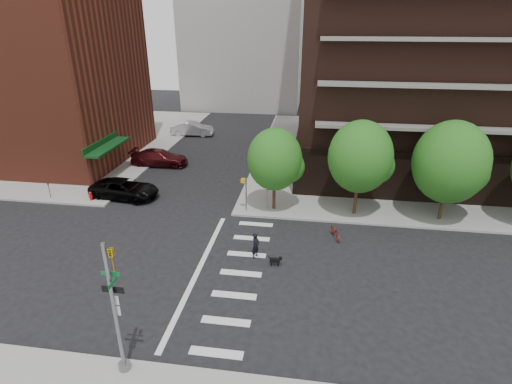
% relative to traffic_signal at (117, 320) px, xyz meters
% --- Properties ---
extents(ground, '(120.00, 120.00, 0.00)m').
position_rel_traffic_signal_xyz_m(ground, '(0.47, 7.49, -2.70)').
color(ground, black).
rests_on(ground, ground).
extents(sidewalk_ne, '(39.00, 33.00, 0.15)m').
position_rel_traffic_signal_xyz_m(sidewalk_ne, '(20.97, 30.99, -2.62)').
color(sidewalk_ne, gray).
rests_on(sidewalk_ne, ground).
extents(sidewalk_nw, '(31.00, 33.00, 0.15)m').
position_rel_traffic_signal_xyz_m(sidewalk_nw, '(-24.03, 30.99, -2.62)').
color(sidewalk_nw, gray).
rests_on(sidewalk_nw, ground).
extents(crosswalk, '(3.85, 13.00, 0.01)m').
position_rel_traffic_signal_xyz_m(crosswalk, '(2.68, 7.49, -2.69)').
color(crosswalk, silver).
rests_on(crosswalk, ground).
extents(midrise_nw, '(21.40, 15.50, 20.00)m').
position_rel_traffic_signal_xyz_m(midrise_nw, '(-21.53, 25.49, 7.45)').
color(midrise_nw, maroon).
rests_on(midrise_nw, sidewalk_nw).
extents(tree_a, '(4.00, 4.00, 5.90)m').
position_rel_traffic_signal_xyz_m(tree_a, '(4.47, 15.99, 1.35)').
color(tree_a, '#301E11').
rests_on(tree_a, sidewalk_ne).
extents(tree_b, '(4.50, 4.50, 6.65)m').
position_rel_traffic_signal_xyz_m(tree_b, '(10.47, 15.99, 1.85)').
color(tree_b, '#301E11').
rests_on(tree_b, sidewalk_ne).
extents(tree_c, '(5.00, 5.00, 6.80)m').
position_rel_traffic_signal_xyz_m(tree_c, '(16.47, 15.99, 1.75)').
color(tree_c, '#301E11').
rests_on(tree_c, sidewalk_ne).
extents(traffic_signal, '(0.90, 0.75, 6.00)m').
position_rel_traffic_signal_xyz_m(traffic_signal, '(0.00, 0.00, 0.00)').
color(traffic_signal, slate).
rests_on(traffic_signal, sidewalk_s).
extents(pedestrian_signal, '(2.18, 0.67, 2.60)m').
position_rel_traffic_signal_xyz_m(pedestrian_signal, '(2.79, 15.42, -0.84)').
color(pedestrian_signal, slate).
rests_on(pedestrian_signal, sidewalk_ne).
extents(fire_hydrant, '(0.24, 0.24, 0.73)m').
position_rel_traffic_signal_xyz_m(fire_hydrant, '(-10.03, 15.29, -2.15)').
color(fire_hydrant, '#A50C0C').
rests_on(fire_hydrant, sidewalk_nw).
extents(parking_meter, '(0.10, 0.08, 1.32)m').
position_rel_traffic_signal_xyz_m(parking_meter, '(-13.53, 15.29, -1.74)').
color(parking_meter, black).
rests_on(parking_meter, sidewalk_nw).
extents(parked_car_black, '(3.04, 5.71, 1.53)m').
position_rel_traffic_signal_xyz_m(parked_car_black, '(-7.73, 16.49, -1.93)').
color(parked_car_black, black).
rests_on(parked_car_black, ground).
extents(parked_car_maroon, '(2.51, 5.65, 1.61)m').
position_rel_traffic_signal_xyz_m(parked_car_maroon, '(-7.73, 24.28, -1.89)').
color(parked_car_maroon, '#410E10').
rests_on(parked_car_maroon, ground).
extents(parked_car_silver, '(2.26, 5.32, 1.71)m').
position_rel_traffic_signal_xyz_m(parked_car_silver, '(-7.73, 35.38, -1.85)').
color(parked_car_silver, silver).
rests_on(parked_car_silver, ground).
extents(scooter, '(1.08, 1.84, 0.91)m').
position_rel_traffic_signal_xyz_m(scooter, '(8.96, 12.37, -2.24)').
color(scooter, maroon).
rests_on(scooter, ground).
extents(dog_walker, '(0.71, 0.60, 1.64)m').
position_rel_traffic_signal_xyz_m(dog_walker, '(4.06, 9.30, -1.88)').
color(dog_walker, black).
rests_on(dog_walker, ground).
extents(dog, '(0.73, 0.22, 0.62)m').
position_rel_traffic_signal_xyz_m(dog, '(5.36, 8.55, -2.31)').
color(dog, black).
rests_on(dog, ground).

